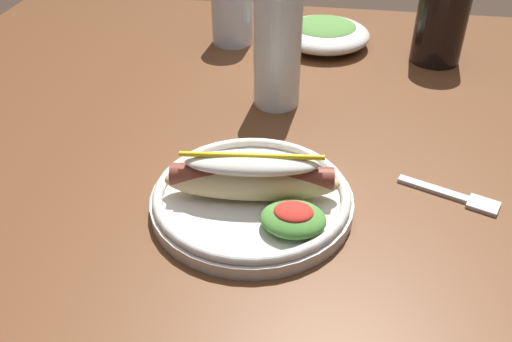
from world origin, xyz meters
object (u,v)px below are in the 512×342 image
water_cup (232,9)px  soda_cup (441,24)px  hot_dog_plate (254,193)px  fork (456,196)px  side_bowl (324,33)px  glass_bottle (278,45)px

water_cup → soda_cup: bearing=-3.8°
soda_cup → hot_dog_plate: bearing=-118.6°
hot_dog_plate → fork: (0.24, 0.06, -0.02)m
water_cup → side_bowl: 0.18m
fork → side_bowl: side_bowl is taller
hot_dog_plate → glass_bottle: (-0.01, 0.26, 0.07)m
fork → hot_dog_plate: bearing=-144.3°
glass_bottle → side_bowl: size_ratio=1.41×
water_cup → side_bowl: size_ratio=0.75×
fork → water_cup: size_ratio=0.93×
fork → side_bowl: bearing=135.1°
fork → glass_bottle: (-0.24, 0.20, 0.09)m
hot_dog_plate → fork: size_ratio=1.99×
fork → side_bowl: (-0.18, 0.44, 0.02)m
soda_cup → side_bowl: size_ratio=0.79×
soda_cup → fork: bearing=-91.9°
fork → glass_bottle: glass_bottle is taller
fork → soda_cup: (0.01, 0.40, 0.06)m
water_cup → side_bowl: (0.17, 0.01, -0.04)m
hot_dog_plate → fork: hot_dog_plate is taller
fork → water_cup: bearing=152.0°
fork → soda_cup: size_ratio=0.89×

